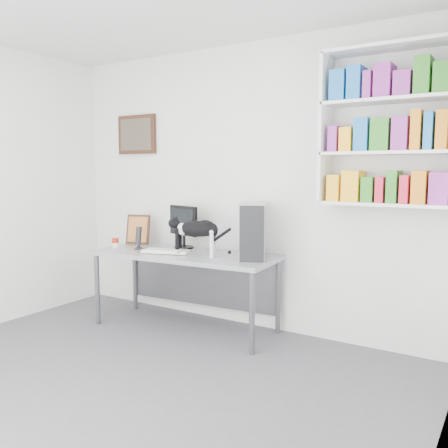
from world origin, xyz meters
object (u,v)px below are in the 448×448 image
object	(u,v)px
monitor	(184,227)
keyboard	(166,251)
desk	(185,291)
cat	(197,238)
pc_tower	(253,230)
bookshelf	(387,127)
soup_can	(115,243)
leaning_print	(138,229)
speaker	(139,237)

from	to	relation	value
monitor	keyboard	size ratio (longest dim) A/B	0.99
desk	cat	world-z (taller)	cat
desk	pc_tower	distance (m)	0.91
bookshelf	pc_tower	world-z (taller)	bookshelf
monitor	soup_can	size ratio (longest dim) A/B	4.40
keyboard	leaning_print	size ratio (longest dim) A/B	1.37
monitor	leaning_print	xyz separation A→B (m)	(-0.58, -0.03, -0.06)
leaning_print	monitor	bearing A→B (deg)	-12.84
monitor	speaker	bearing A→B (deg)	-125.07
keyboard	leaning_print	xyz separation A→B (m)	(-0.61, 0.28, 0.14)
speaker	cat	bearing A→B (deg)	1.25
pc_tower	soup_can	size ratio (longest dim) A/B	4.95
desk	pc_tower	size ratio (longest dim) A/B	3.60
monitor	cat	xyz separation A→B (m)	(0.37, -0.29, -0.05)
bookshelf	cat	distance (m)	1.86
desk	leaning_print	bearing A→B (deg)	162.06
keyboard	pc_tower	distance (m)	0.87
soup_can	keyboard	bearing A→B (deg)	3.51
bookshelf	desk	size ratio (longest dim) A/B	0.70
keyboard	soup_can	distance (m)	0.62
desk	pc_tower	bearing A→B (deg)	6.68
keyboard	soup_can	world-z (taller)	soup_can
desk	speaker	bearing A→B (deg)	-176.78
soup_can	bookshelf	bearing A→B (deg)	9.63
monitor	keyboard	xyz separation A→B (m)	(0.03, -0.31, -0.20)
speaker	bookshelf	bearing A→B (deg)	11.10
pc_tower	speaker	world-z (taller)	pc_tower
keyboard	cat	xyz separation A→B (m)	(0.34, 0.02, 0.15)
soup_can	cat	bearing A→B (deg)	3.51
pc_tower	soup_can	world-z (taller)	pc_tower
keyboard	speaker	xyz separation A→B (m)	(-0.37, 0.03, 0.10)
desk	leaning_print	distance (m)	0.93
keyboard	pc_tower	bearing A→B (deg)	-2.29
bookshelf	keyboard	xyz separation A→B (m)	(-1.90, -0.39, -1.10)
soup_can	speaker	bearing A→B (deg)	15.90
bookshelf	keyboard	distance (m)	2.23
desk	cat	xyz separation A→B (m)	(0.20, -0.08, 0.54)
monitor	soup_can	distance (m)	0.71
keyboard	pc_tower	size ratio (longest dim) A/B	0.90
soup_can	leaning_print	bearing A→B (deg)	87.14
pc_tower	leaning_print	distance (m)	1.41
cat	desk	bearing A→B (deg)	145.95
cat	monitor	bearing A→B (deg)	129.19
bookshelf	keyboard	bearing A→B (deg)	-168.41
bookshelf	speaker	size ratio (longest dim) A/B	5.31
keyboard	speaker	world-z (taller)	speaker
leaning_print	bookshelf	bearing A→B (deg)	-13.52
bookshelf	desk	world-z (taller)	bookshelf
bookshelf	speaker	distance (m)	2.50
keyboard	soup_can	size ratio (longest dim) A/B	4.44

